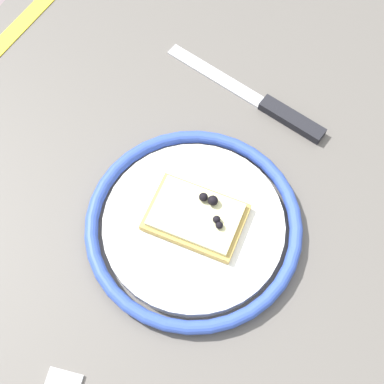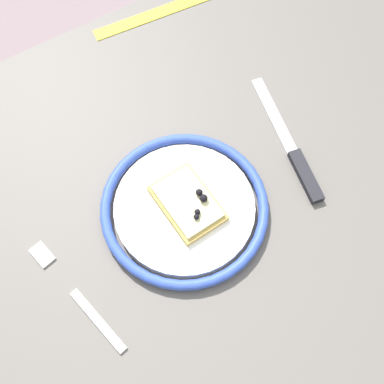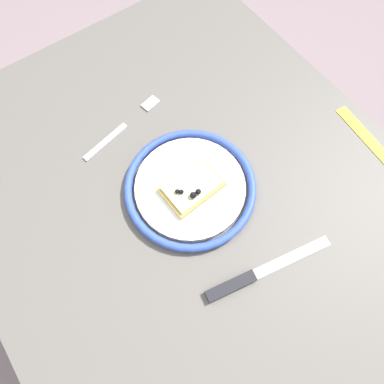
% 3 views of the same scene
% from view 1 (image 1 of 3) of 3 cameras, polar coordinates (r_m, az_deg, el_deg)
% --- Properties ---
extents(ground_plane, '(6.00, 6.00, 0.00)m').
position_cam_1_polar(ground_plane, '(1.37, 0.86, -14.40)').
color(ground_plane, gray).
extents(dining_table, '(1.06, 0.80, 0.77)m').
position_cam_1_polar(dining_table, '(0.73, 1.55, -4.37)').
color(dining_table, '#5B5651').
rests_on(dining_table, ground_plane).
extents(plate, '(0.25, 0.25, 0.02)m').
position_cam_1_polar(plate, '(0.61, 0.14, -3.53)').
color(plate, white).
rests_on(plate, dining_table).
extents(pizza_slice_near, '(0.08, 0.11, 0.03)m').
position_cam_1_polar(pizza_slice_near, '(0.60, 0.88, -2.79)').
color(pizza_slice_near, tan).
rests_on(pizza_slice_near, plate).
extents(knife, '(0.07, 0.24, 0.01)m').
position_cam_1_polar(knife, '(0.70, 8.41, 9.07)').
color(knife, silver).
rests_on(knife, dining_table).
extents(measuring_tape, '(0.25, 0.05, 0.00)m').
position_cam_1_polar(measuring_tape, '(0.82, -18.46, 16.19)').
color(measuring_tape, yellow).
rests_on(measuring_tape, dining_table).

